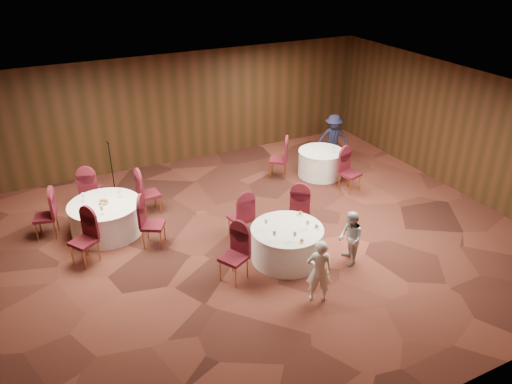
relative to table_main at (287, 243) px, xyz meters
name	(u,v)px	position (x,y,z in m)	size (l,w,h in m)	color
ground	(252,241)	(-0.36, 0.92, -0.38)	(12.00, 12.00, 0.00)	black
room_shell	(252,161)	(-0.36, 0.92, 1.59)	(12.00, 12.00, 12.00)	silver
table_main	(287,243)	(0.00, 0.00, 0.00)	(1.50, 1.50, 0.74)	white
table_left	(106,218)	(-3.15, 2.74, 0.00)	(1.61, 1.61, 0.74)	white
table_right	(321,163)	(2.88, 3.16, 0.00)	(1.27, 1.27, 0.74)	white
chairs_main	(260,226)	(-0.28, 0.69, 0.12)	(2.93, 1.99, 1.00)	#420D11
chairs_left	(105,212)	(-3.15, 2.79, 0.12)	(2.97, 3.02, 1.00)	#420D11
chairs_right	(313,166)	(2.41, 2.81, 0.12)	(1.93, 2.33, 1.00)	#420D11
tabletop_main	(296,227)	(0.10, -0.16, 0.46)	(1.10, 1.09, 0.22)	silver
tabletop_left	(103,201)	(-3.16, 2.74, 0.45)	(0.85, 0.84, 0.22)	silver
tabletop_right	(333,147)	(3.09, 2.91, 0.52)	(0.08, 0.08, 0.22)	silver
mic_stand	(113,179)	(-2.58, 4.63, 0.03)	(0.24, 0.24, 1.44)	black
woman_a	(319,271)	(-0.13, -1.41, 0.27)	(0.47, 0.31, 1.30)	white
woman_b	(350,238)	(1.08, -0.69, 0.22)	(0.58, 0.45, 1.19)	#B4B5B9
man_c	(333,139)	(3.72, 3.82, 0.35)	(0.94, 0.54, 1.46)	black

